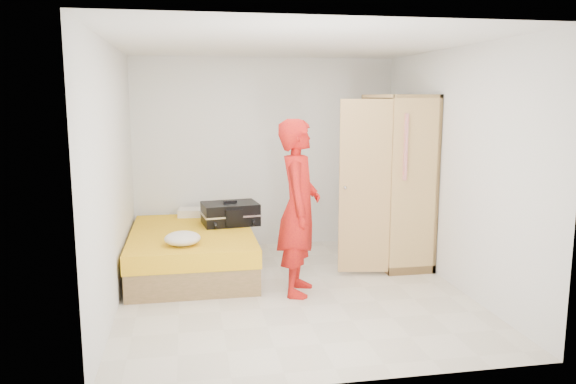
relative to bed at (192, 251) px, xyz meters
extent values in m
plane|color=beige|center=(1.05, -0.90, -0.25)|extent=(4.00, 4.00, 0.00)
plane|color=white|center=(1.05, -0.90, 2.35)|extent=(4.00, 4.00, 0.00)
cube|color=white|center=(1.05, 1.10, 1.05)|extent=(3.60, 0.02, 2.60)
cube|color=white|center=(1.05, -2.90, 1.05)|extent=(3.60, 0.02, 2.60)
cube|color=white|center=(-0.75, -0.90, 1.05)|extent=(0.02, 4.00, 2.60)
cube|color=white|center=(2.85, -0.90, 1.05)|extent=(0.02, 4.00, 2.60)
cube|color=#997045|center=(0.00, 0.00, -0.10)|extent=(1.40, 2.00, 0.30)
cube|color=yellow|center=(0.00, 0.00, 0.15)|extent=(1.42, 2.02, 0.20)
cube|color=#DAB86A|center=(2.82, 0.00, 0.80)|extent=(0.04, 1.20, 2.10)
cube|color=#DAB86A|center=(2.55, -0.58, 0.80)|extent=(0.58, 0.04, 2.10)
cube|color=#DAB86A|center=(2.55, 0.58, 0.80)|extent=(0.58, 0.04, 2.10)
cube|color=#DAB86A|center=(2.55, 0.00, 1.83)|extent=(0.58, 1.20, 0.04)
cube|color=#A27B45|center=(2.55, 0.00, -0.20)|extent=(0.58, 1.20, 0.10)
cube|color=#DAB86A|center=(2.28, 0.30, 0.80)|extent=(0.04, 0.59, 2.00)
cube|color=#DAB86A|center=(1.97, -0.51, 0.80)|extent=(0.59, 0.14, 2.00)
cylinder|color=#B2B2B7|center=(2.55, 0.00, 1.67)|extent=(0.02, 1.10, 0.02)
imported|color=red|center=(1.11, -0.94, 0.67)|extent=(0.62, 0.78, 1.85)
cube|color=black|center=(0.48, 0.29, 0.38)|extent=(0.73, 0.56, 0.27)
cube|color=black|center=(0.48, 0.29, 0.53)|extent=(0.18, 0.07, 0.03)
ellipsoid|color=silver|center=(-0.10, -0.64, 0.32)|extent=(0.39, 0.39, 0.15)
cube|color=silver|center=(0.12, 0.85, 0.30)|extent=(0.58, 0.33, 0.10)
camera|label=1|loc=(-0.03, -6.59, 1.82)|focal=35.00mm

